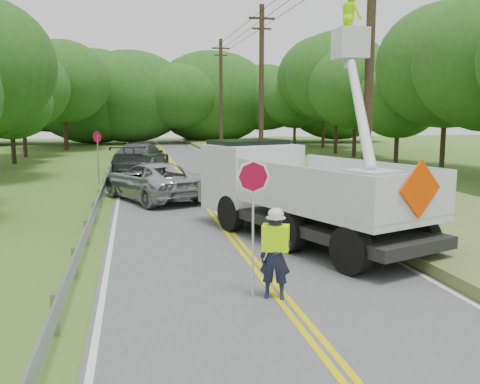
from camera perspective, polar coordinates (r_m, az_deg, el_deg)
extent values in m
plane|color=#3E601A|center=(8.82, 8.10, -15.55)|extent=(140.00, 140.00, 0.00)
cube|color=#4B4B4D|center=(22.04, -4.16, -0.77)|extent=(7.20, 96.00, 0.02)
cube|color=#D6C803|center=(22.02, -4.42, -0.75)|extent=(0.12, 96.00, 0.00)
cube|color=#D6C803|center=(22.05, -3.90, -0.73)|extent=(0.12, 96.00, 0.00)
cube|color=silver|center=(21.87, -13.16, -1.01)|extent=(0.12, 96.00, 0.00)
cube|color=silver|center=(22.73, 4.50, -0.45)|extent=(0.12, 96.00, 0.00)
cube|color=gray|center=(9.26, -19.51, -12.44)|extent=(0.12, 0.14, 0.70)
cube|color=gray|center=(12.09, -17.57, -7.38)|extent=(0.12, 0.14, 0.70)
cube|color=gray|center=(14.98, -16.39, -4.26)|extent=(0.12, 0.14, 0.70)
cube|color=gray|center=(17.91, -15.61, -2.15)|extent=(0.12, 0.14, 0.70)
cube|color=gray|center=(20.86, -15.04, -0.63)|extent=(0.12, 0.14, 0.70)
cube|color=gray|center=(23.83, -14.62, 0.50)|extent=(0.12, 0.14, 0.70)
cube|color=gray|center=(26.80, -14.29, 1.39)|extent=(0.12, 0.14, 0.70)
cube|color=gray|center=(29.77, -14.03, 2.10)|extent=(0.12, 0.14, 0.70)
cube|color=gray|center=(32.76, -13.81, 2.68)|extent=(0.12, 0.14, 0.70)
cube|color=gray|center=(35.74, -13.63, 3.17)|extent=(0.12, 0.14, 0.70)
cube|color=gray|center=(38.73, -13.48, 3.57)|extent=(0.12, 0.14, 0.70)
cube|color=gray|center=(41.71, -13.35, 3.92)|extent=(0.12, 0.14, 0.70)
cube|color=gray|center=(44.70, -13.24, 4.23)|extent=(0.12, 0.14, 0.70)
cube|color=gray|center=(22.80, -14.52, 0.79)|extent=(0.05, 48.00, 0.34)
cylinder|color=black|center=(18.35, 13.90, 12.75)|extent=(0.30, 0.30, 10.00)
cylinder|color=black|center=(32.54, 2.34, 11.08)|extent=(0.30, 0.30, 10.00)
cube|color=black|center=(32.99, 2.39, 18.39)|extent=(1.60, 0.12, 0.12)
cube|color=black|center=(32.89, 2.38, 17.36)|extent=(1.20, 0.10, 0.10)
cylinder|color=black|center=(47.23, -2.08, 10.32)|extent=(0.30, 0.30, 10.00)
cube|color=black|center=(47.54, -2.11, 15.38)|extent=(1.60, 0.12, 0.12)
cube|color=black|center=(47.47, -2.11, 14.67)|extent=(1.20, 0.10, 0.10)
cube|color=#53632A|center=(23.97, 12.92, 0.13)|extent=(7.00, 96.00, 0.30)
cylinder|color=#332319|center=(40.47, -23.47, 4.58)|extent=(0.32, 0.32, 2.48)
ellipsoid|color=#224E13|center=(40.40, -23.73, 8.87)|extent=(5.80, 5.80, 5.10)
cylinder|color=#332319|center=(46.14, -22.42, 5.52)|extent=(0.32, 0.32, 3.24)
ellipsoid|color=#224E13|center=(46.14, -22.70, 10.44)|extent=(7.57, 7.57, 6.66)
cylinder|color=#332319|center=(53.20, -18.53, 6.35)|extent=(0.32, 0.32, 3.79)
ellipsoid|color=#224E13|center=(53.26, -18.77, 11.33)|extent=(8.85, 8.85, 7.78)
cylinder|color=#332319|center=(56.53, -18.40, 6.47)|extent=(0.32, 0.32, 3.80)
ellipsoid|color=#224E13|center=(56.59, -18.63, 11.17)|extent=(8.88, 8.88, 7.81)
cylinder|color=#332319|center=(35.73, 21.25, 5.30)|extent=(0.32, 0.32, 3.78)
ellipsoid|color=#224E13|center=(35.81, 21.66, 12.69)|extent=(8.82, 8.82, 7.76)
cylinder|color=#332319|center=(39.44, 16.68, 4.90)|extent=(0.32, 0.32, 2.57)
ellipsoid|color=#224E13|center=(39.38, 16.88, 9.45)|extent=(5.99, 5.99, 5.27)
cylinder|color=#332319|center=(43.68, 12.36, 5.84)|extent=(0.32, 0.32, 3.26)
ellipsoid|color=#224E13|center=(43.68, 12.53, 11.07)|extent=(7.61, 7.61, 6.69)
cylinder|color=#332319|center=(47.32, 10.41, 6.47)|extent=(0.32, 0.32, 3.87)
ellipsoid|color=#224E13|center=(47.39, 10.56, 12.18)|extent=(9.02, 9.02, 7.94)
cylinder|color=#332319|center=(54.94, 9.07, 6.92)|extent=(0.32, 0.32, 4.14)
ellipsoid|color=#224E13|center=(55.03, 9.20, 12.19)|extent=(9.65, 9.65, 8.49)
cylinder|color=#332319|center=(58.33, 5.96, 6.49)|extent=(0.32, 0.32, 2.95)
ellipsoid|color=#224E13|center=(58.31, 6.02, 10.04)|extent=(6.89, 6.89, 6.07)
ellipsoid|color=#224E13|center=(67.07, -24.15, 9.51)|extent=(13.16, 9.87, 9.87)
ellipsoid|color=#224E13|center=(65.55, -20.04, 9.77)|extent=(11.07, 8.30, 8.30)
ellipsoid|color=#224E13|center=(64.17, -15.83, 10.00)|extent=(14.60, 10.95, 10.95)
ellipsoid|color=#224E13|center=(63.74, -11.90, 10.15)|extent=(14.33, 10.74, 10.74)
ellipsoid|color=#224E13|center=(62.22, -6.80, 10.32)|extent=(10.05, 7.53, 7.53)
ellipsoid|color=#224E13|center=(66.12, -3.01, 10.26)|extent=(15.25, 11.43, 11.43)
ellipsoid|color=#224E13|center=(66.59, 2.68, 10.25)|extent=(10.91, 8.18, 8.18)
ellipsoid|color=#224E13|center=(66.81, 6.19, 10.21)|extent=(10.25, 7.69, 7.69)
ellipsoid|color=#224E13|center=(66.50, 10.64, 10.12)|extent=(13.91, 10.43, 10.43)
imported|color=#191E33|center=(10.19, 3.88, -7.06)|extent=(0.71, 0.59, 1.66)
cube|color=#B1FF00|center=(10.10, 3.90, -5.00)|extent=(0.59, 0.48, 0.50)
ellipsoid|color=silver|center=(10.00, 3.93, -2.43)|extent=(0.31, 0.31, 0.25)
cylinder|color=#B7B7B7|center=(10.22, 1.41, -5.08)|extent=(0.04, 0.04, 2.32)
cylinder|color=maroon|center=(10.00, 1.44, 1.70)|extent=(0.66, 0.03, 0.66)
cylinder|color=black|center=(11.97, 12.03, -6.23)|extent=(0.71, 1.15, 1.10)
cylinder|color=black|center=(13.63, 18.96, -4.70)|extent=(0.71, 1.15, 1.10)
cylinder|color=black|center=(13.65, 5.30, -4.24)|extent=(0.71, 1.15, 1.10)
cylinder|color=black|center=(15.13, 12.19, -3.13)|extent=(0.71, 1.15, 1.10)
cylinder|color=black|center=(15.96, -0.98, -2.32)|extent=(0.71, 1.15, 1.10)
cylinder|color=black|center=(17.24, 5.53, -1.54)|extent=(0.71, 1.15, 1.10)
cube|color=black|center=(14.60, 8.04, -3.12)|extent=(4.85, 7.70, 0.29)
cube|color=silver|center=(13.90, 10.23, -1.36)|extent=(4.33, 5.86, 0.25)
cube|color=silver|center=(12.98, 6.08, 0.58)|extent=(1.93, 4.95, 1.03)
cube|color=silver|center=(14.72, 14.01, 1.32)|extent=(1.93, 4.95, 1.03)
cube|color=silver|center=(12.05, 18.70, -0.46)|extent=(2.48, 1.00, 1.03)
cube|color=silver|center=(16.89, 1.32, 1.70)|extent=(3.18, 2.95, 2.06)
cube|color=black|center=(17.01, 0.90, 4.27)|extent=(2.67, 2.20, 0.86)
cube|color=silver|center=(12.93, 14.06, 0.33)|extent=(1.33, 1.33, 0.92)
cube|color=silver|center=(18.15, 11.93, 15.52)|extent=(0.97, 0.97, 0.97)
imported|color=#B1FF00|center=(18.27, 12.02, 18.20)|extent=(0.62, 0.80, 1.65)
cube|color=#EA3F00|center=(11.98, 19.04, 0.30)|extent=(1.22, 0.50, 1.29)
imported|color=#A1A3A9|center=(22.02, -9.48, 1.19)|extent=(4.60, 6.15, 1.55)
imported|color=#3C4043|center=(32.61, -10.72, 3.74)|extent=(3.97, 6.56, 1.78)
cylinder|color=gray|center=(27.38, -15.21, 3.42)|extent=(0.06, 0.06, 2.51)
cylinder|color=maroon|center=(27.30, -15.30, 5.80)|extent=(0.41, 0.44, 0.57)
cube|color=white|center=(18.14, 18.86, -1.27)|extent=(0.54, 0.26, 0.40)
cylinder|color=gray|center=(18.09, 18.18, -2.37)|extent=(0.02, 0.02, 0.57)
cylinder|color=gray|center=(18.32, 19.43, -2.30)|extent=(0.02, 0.02, 0.57)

